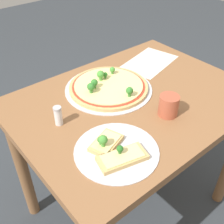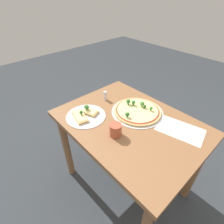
# 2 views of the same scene
# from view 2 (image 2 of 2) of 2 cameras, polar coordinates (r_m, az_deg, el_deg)

# --- Properties ---
(ground_plane) EXTENTS (8.00, 8.00, 0.00)m
(ground_plane) POSITION_cam_2_polar(r_m,az_deg,el_deg) (1.84, 4.23, -21.88)
(ground_plane) COLOR #33383D
(dining_table) EXTENTS (1.02, 0.76, 0.77)m
(dining_table) POSITION_cam_2_polar(r_m,az_deg,el_deg) (1.33, 5.47, -7.27)
(dining_table) COLOR brown
(dining_table) RESTS_ON ground_plane
(pizza_tray_whole) EXTENTS (0.39, 0.39, 0.07)m
(pizza_tray_whole) POSITION_cam_2_polar(r_m,az_deg,el_deg) (1.34, 8.27, 0.42)
(pizza_tray_whole) COLOR silver
(pizza_tray_whole) RESTS_ON dining_table
(pizza_tray_slice) EXTENTS (0.29, 0.29, 0.07)m
(pizza_tray_slice) POSITION_cam_2_polar(r_m,az_deg,el_deg) (1.30, -8.79, -0.84)
(pizza_tray_slice) COLOR silver
(pizza_tray_slice) RESTS_ON dining_table
(drinking_cup) EXTENTS (0.08, 0.08, 0.09)m
(drinking_cup) POSITION_cam_2_polar(r_m,az_deg,el_deg) (1.12, 1.16, -5.87)
(drinking_cup) COLOR #AD5138
(drinking_cup) RESTS_ON dining_table
(condiment_shaker) EXTENTS (0.03, 0.03, 0.08)m
(condiment_shaker) POSITION_cam_2_polar(r_m,az_deg,el_deg) (1.45, -2.25, 5.35)
(condiment_shaker) COLOR silver
(condiment_shaker) RESTS_ON dining_table
(paper_menu) EXTENTS (0.34, 0.26, 0.00)m
(paper_menu) POSITION_cam_2_polar(r_m,az_deg,el_deg) (1.26, 21.35, -5.45)
(paper_menu) COLOR silver
(paper_menu) RESTS_ON dining_table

